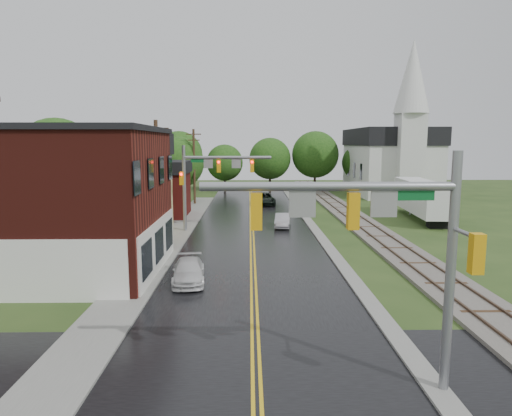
{
  "coord_description": "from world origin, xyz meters",
  "views": [
    {
      "loc": [
        -0.22,
        -10.68,
        7.42
      ],
      "look_at": [
        0.19,
        16.55,
        3.5
      ],
      "focal_mm": 32.0,
      "sensor_mm": 36.0,
      "label": 1
    }
  ],
  "objects_px": {
    "utility_pole_b": "(157,181)",
    "sedan_silver": "(283,221)",
    "suv_dark": "(264,199)",
    "traffic_signal_near": "(379,229)",
    "tree_left_b": "(59,161)",
    "tree_left_e": "(179,164)",
    "tree_left_c": "(126,169)",
    "church": "(392,154)",
    "pickup_white": "(189,271)",
    "brick_building": "(32,201)",
    "utility_pole_c": "(194,165)",
    "semi_trailer": "(422,197)",
    "traffic_signal_far": "(210,172)"
  },
  "relations": [
    {
      "from": "sedan_silver",
      "to": "semi_trailer",
      "type": "height_order",
      "value": "semi_trailer"
    },
    {
      "from": "traffic_signal_far",
      "to": "suv_dark",
      "type": "bearing_deg",
      "value": 73.06
    },
    {
      "from": "tree_left_e",
      "to": "pickup_white",
      "type": "height_order",
      "value": "tree_left_e"
    },
    {
      "from": "brick_building",
      "to": "pickup_white",
      "type": "relative_size",
      "value": 3.51
    },
    {
      "from": "traffic_signal_near",
      "to": "tree_left_e",
      "type": "distance_m",
      "value": 45.59
    },
    {
      "from": "suv_dark",
      "to": "semi_trailer",
      "type": "distance_m",
      "value": 18.41
    },
    {
      "from": "tree_left_e",
      "to": "utility_pole_c",
      "type": "bearing_deg",
      "value": -42.84
    },
    {
      "from": "sedan_silver",
      "to": "pickup_white",
      "type": "bearing_deg",
      "value": -104.61
    },
    {
      "from": "utility_pole_c",
      "to": "tree_left_b",
      "type": "xyz_separation_m",
      "value": [
        -11.05,
        -12.1,
        1.0
      ]
    },
    {
      "from": "traffic_signal_near",
      "to": "tree_left_b",
      "type": "relative_size",
      "value": 0.76
    },
    {
      "from": "suv_dark",
      "to": "semi_trailer",
      "type": "height_order",
      "value": "semi_trailer"
    },
    {
      "from": "church",
      "to": "tree_left_b",
      "type": "bearing_deg",
      "value": -150.01
    },
    {
      "from": "tree_left_e",
      "to": "tree_left_c",
      "type": "bearing_deg",
      "value": -129.81
    },
    {
      "from": "utility_pole_b",
      "to": "sedan_silver",
      "type": "distance_m",
      "value": 12.41
    },
    {
      "from": "traffic_signal_near",
      "to": "sedan_silver",
      "type": "distance_m",
      "value": 27.17
    },
    {
      "from": "tree_left_b",
      "to": "tree_left_e",
      "type": "xyz_separation_m",
      "value": [
        9.0,
        14.0,
        -0.9
      ]
    },
    {
      "from": "suv_dark",
      "to": "sedan_silver",
      "type": "relative_size",
      "value": 1.4
    },
    {
      "from": "tree_left_b",
      "to": "brick_building",
      "type": "bearing_deg",
      "value": -72.39
    },
    {
      "from": "semi_trailer",
      "to": "church",
      "type": "bearing_deg",
      "value": 80.41
    },
    {
      "from": "traffic_signal_near",
      "to": "suv_dark",
      "type": "bearing_deg",
      "value": 92.68
    },
    {
      "from": "utility_pole_c",
      "to": "pickup_white",
      "type": "height_order",
      "value": "utility_pole_c"
    },
    {
      "from": "traffic_signal_near",
      "to": "utility_pole_b",
      "type": "xyz_separation_m",
      "value": [
        -10.27,
        20.0,
        -0.25
      ]
    },
    {
      "from": "utility_pole_b",
      "to": "tree_left_c",
      "type": "relative_size",
      "value": 1.18
    },
    {
      "from": "tree_left_e",
      "to": "brick_building",
      "type": "bearing_deg",
      "value": -96.71
    },
    {
      "from": "brick_building",
      "to": "semi_trailer",
      "type": "distance_m",
      "value": 34.0
    },
    {
      "from": "church",
      "to": "tree_left_b",
      "type": "xyz_separation_m",
      "value": [
        -37.85,
        -21.84,
        -0.12
      ]
    },
    {
      "from": "brick_building",
      "to": "tree_left_c",
      "type": "xyz_separation_m",
      "value": [
        -1.36,
        24.9,
        0.36
      ]
    },
    {
      "from": "church",
      "to": "suv_dark",
      "type": "relative_size",
      "value": 3.89
    },
    {
      "from": "traffic_signal_far",
      "to": "sedan_silver",
      "type": "relative_size",
      "value": 1.99
    },
    {
      "from": "utility_pole_b",
      "to": "tree_left_e",
      "type": "height_order",
      "value": "utility_pole_b"
    },
    {
      "from": "church",
      "to": "tree_left_b",
      "type": "distance_m",
      "value": 43.7
    },
    {
      "from": "utility_pole_c",
      "to": "tree_left_c",
      "type": "height_order",
      "value": "utility_pole_c"
    },
    {
      "from": "utility_pole_c",
      "to": "tree_left_b",
      "type": "bearing_deg",
      "value": -132.39
    },
    {
      "from": "tree_left_b",
      "to": "tree_left_c",
      "type": "relative_size",
      "value": 1.27
    },
    {
      "from": "brick_building",
      "to": "utility_pole_c",
      "type": "xyz_separation_m",
      "value": [
        5.68,
        29.0,
        0.57
      ]
    },
    {
      "from": "traffic_signal_near",
      "to": "tree_left_e",
      "type": "xyz_separation_m",
      "value": [
        -12.32,
        43.9,
        -0.16
      ]
    },
    {
      "from": "utility_pole_b",
      "to": "tree_left_b",
      "type": "bearing_deg",
      "value": 138.14
    },
    {
      "from": "semi_trailer",
      "to": "sedan_silver",
      "type": "bearing_deg",
      "value": -163.99
    },
    {
      "from": "tree_left_b",
      "to": "utility_pole_b",
      "type": "bearing_deg",
      "value": -41.86
    },
    {
      "from": "traffic_signal_near",
      "to": "suv_dark",
      "type": "relative_size",
      "value": 1.43
    },
    {
      "from": "brick_building",
      "to": "church",
      "type": "relative_size",
      "value": 0.71
    },
    {
      "from": "traffic_signal_near",
      "to": "pickup_white",
      "type": "relative_size",
      "value": 1.8
    },
    {
      "from": "traffic_signal_far",
      "to": "suv_dark",
      "type": "relative_size",
      "value": 1.43
    },
    {
      "from": "traffic_signal_near",
      "to": "tree_left_b",
      "type": "bearing_deg",
      "value": 125.49
    },
    {
      "from": "brick_building",
      "to": "traffic_signal_far",
      "type": "relative_size",
      "value": 1.95
    },
    {
      "from": "utility_pole_c",
      "to": "traffic_signal_far",
      "type": "bearing_deg",
      "value": -78.91
    },
    {
      "from": "traffic_signal_near",
      "to": "tree_left_c",
      "type": "distance_m",
      "value": 41.67
    },
    {
      "from": "traffic_signal_far",
      "to": "brick_building",
      "type": "bearing_deg",
      "value": -126.92
    },
    {
      "from": "tree_left_b",
      "to": "pickup_white",
      "type": "relative_size",
      "value": 2.38
    },
    {
      "from": "brick_building",
      "to": "suv_dark",
      "type": "height_order",
      "value": "brick_building"
    }
  ]
}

